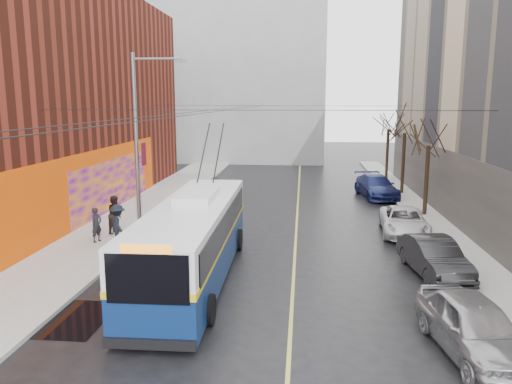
{
  "coord_description": "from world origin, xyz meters",
  "views": [
    {
      "loc": [
        1.78,
        -13.59,
        6.77
      ],
      "look_at": [
        -0.31,
        8.51,
        2.69
      ],
      "focal_mm": 35.0,
      "sensor_mm": 36.0,
      "label": 1
    }
  ],
  "objects_px": {
    "streetlight_pole": "(139,141)",
    "parked_car_b": "(434,257)",
    "pedestrian_a": "(96,225)",
    "following_car": "(225,190)",
    "pedestrian_b": "(116,214)",
    "tree_mid": "(405,122)",
    "trolleybus": "(193,239)",
    "parked_car_a": "(474,327)",
    "tree_far": "(389,120)",
    "tree_near": "(429,132)",
    "pedestrian_c": "(118,225)",
    "parked_car_c": "(404,221)",
    "parked_car_d": "(376,186)"
  },
  "relations": [
    {
      "from": "tree_far",
      "to": "trolleybus",
      "type": "bearing_deg",
      "value": -113.85
    },
    {
      "from": "streetlight_pole",
      "to": "pedestrian_b",
      "type": "bearing_deg",
      "value": 174.37
    },
    {
      "from": "parked_car_a",
      "to": "following_car",
      "type": "bearing_deg",
      "value": 107.82
    },
    {
      "from": "tree_mid",
      "to": "parked_car_a",
      "type": "relative_size",
      "value": 1.43
    },
    {
      "from": "parked_car_a",
      "to": "following_car",
      "type": "relative_size",
      "value": 1.06
    },
    {
      "from": "tree_mid",
      "to": "parked_car_b",
      "type": "distance_m",
      "value": 17.95
    },
    {
      "from": "tree_mid",
      "to": "trolleybus",
      "type": "xyz_separation_m",
      "value": [
        -11.32,
        -18.6,
        -3.67
      ]
    },
    {
      "from": "tree_far",
      "to": "pedestrian_c",
      "type": "distance_m",
      "value": 27.24
    },
    {
      "from": "following_car",
      "to": "pedestrian_a",
      "type": "bearing_deg",
      "value": -106.72
    },
    {
      "from": "tree_near",
      "to": "pedestrian_a",
      "type": "height_order",
      "value": "tree_near"
    },
    {
      "from": "streetlight_pole",
      "to": "pedestrian_a",
      "type": "relative_size",
      "value": 5.42
    },
    {
      "from": "tree_far",
      "to": "pedestrian_c",
      "type": "bearing_deg",
      "value": -125.63
    },
    {
      "from": "following_car",
      "to": "pedestrian_c",
      "type": "height_order",
      "value": "pedestrian_c"
    },
    {
      "from": "parked_car_c",
      "to": "pedestrian_c",
      "type": "bearing_deg",
      "value": -160.16
    },
    {
      "from": "streetlight_pole",
      "to": "tree_mid",
      "type": "height_order",
      "value": "streetlight_pole"
    },
    {
      "from": "tree_mid",
      "to": "trolleybus",
      "type": "distance_m",
      "value": 22.08
    },
    {
      "from": "pedestrian_c",
      "to": "tree_near",
      "type": "bearing_deg",
      "value": -97.85
    },
    {
      "from": "pedestrian_b",
      "to": "pedestrian_c",
      "type": "distance_m",
      "value": 2.23
    },
    {
      "from": "tree_far",
      "to": "pedestrian_a",
      "type": "height_order",
      "value": "tree_far"
    },
    {
      "from": "parked_car_b",
      "to": "parked_car_c",
      "type": "xyz_separation_m",
      "value": [
        0.03,
        6.12,
        -0.06
      ]
    },
    {
      "from": "pedestrian_b",
      "to": "tree_far",
      "type": "bearing_deg",
      "value": -31.55
    },
    {
      "from": "tree_far",
      "to": "parked_car_c",
      "type": "height_order",
      "value": "tree_far"
    },
    {
      "from": "tree_mid",
      "to": "trolleybus",
      "type": "relative_size",
      "value": 0.55
    },
    {
      "from": "tree_near",
      "to": "tree_mid",
      "type": "bearing_deg",
      "value": 90.0
    },
    {
      "from": "trolleybus",
      "to": "parked_car_c",
      "type": "relative_size",
      "value": 2.5
    },
    {
      "from": "tree_mid",
      "to": "tree_far",
      "type": "relative_size",
      "value": 1.02
    },
    {
      "from": "following_car",
      "to": "tree_mid",
      "type": "bearing_deg",
      "value": 20.1
    },
    {
      "from": "parked_car_c",
      "to": "pedestrian_c",
      "type": "xyz_separation_m",
      "value": [
        -13.69,
        -3.77,
        0.43
      ]
    },
    {
      "from": "tree_far",
      "to": "following_car",
      "type": "relative_size",
      "value": 1.5
    },
    {
      "from": "streetlight_pole",
      "to": "parked_car_b",
      "type": "bearing_deg",
      "value": -17.97
    },
    {
      "from": "streetlight_pole",
      "to": "parked_car_b",
      "type": "height_order",
      "value": "streetlight_pole"
    },
    {
      "from": "tree_mid",
      "to": "parked_car_a",
      "type": "height_order",
      "value": "tree_mid"
    },
    {
      "from": "trolleybus",
      "to": "parked_car_b",
      "type": "relative_size",
      "value": 2.73
    },
    {
      "from": "parked_car_a",
      "to": "pedestrian_b",
      "type": "relative_size",
      "value": 2.42
    },
    {
      "from": "parked_car_d",
      "to": "pedestrian_a",
      "type": "distance_m",
      "value": 20.0
    },
    {
      "from": "following_car",
      "to": "pedestrian_b",
      "type": "xyz_separation_m",
      "value": [
        -4.12,
        -9.49,
        0.37
      ]
    },
    {
      "from": "pedestrian_a",
      "to": "pedestrian_c",
      "type": "relative_size",
      "value": 0.87
    },
    {
      "from": "tree_mid",
      "to": "trolleybus",
      "type": "height_order",
      "value": "tree_mid"
    },
    {
      "from": "following_car",
      "to": "tree_near",
      "type": "bearing_deg",
      "value": -11.27
    },
    {
      "from": "trolleybus",
      "to": "parked_car_d",
      "type": "xyz_separation_m",
      "value": [
        9.32,
        17.45,
        -0.81
      ]
    },
    {
      "from": "parked_car_a",
      "to": "tree_far",
      "type": "bearing_deg",
      "value": 76.96
    },
    {
      "from": "pedestrian_c",
      "to": "pedestrian_a",
      "type": "bearing_deg",
      "value": 37.12
    },
    {
      "from": "streetlight_pole",
      "to": "tree_far",
      "type": "distance_m",
      "value": 25.09
    },
    {
      "from": "streetlight_pole",
      "to": "parked_car_a",
      "type": "distance_m",
      "value": 16.94
    },
    {
      "from": "parked_car_b",
      "to": "parked_car_d",
      "type": "relative_size",
      "value": 0.83
    },
    {
      "from": "pedestrian_a",
      "to": "pedestrian_c",
      "type": "xyz_separation_m",
      "value": [
        1.2,
        -0.4,
        0.13
      ]
    },
    {
      "from": "parked_car_c",
      "to": "following_car",
      "type": "height_order",
      "value": "following_car"
    },
    {
      "from": "following_car",
      "to": "parked_car_d",
      "type": "bearing_deg",
      "value": 16.95
    },
    {
      "from": "tree_far",
      "to": "streetlight_pole",
      "type": "bearing_deg",
      "value": -127.12
    },
    {
      "from": "pedestrian_c",
      "to": "pedestrian_b",
      "type": "bearing_deg",
      "value": -10.88
    }
  ]
}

